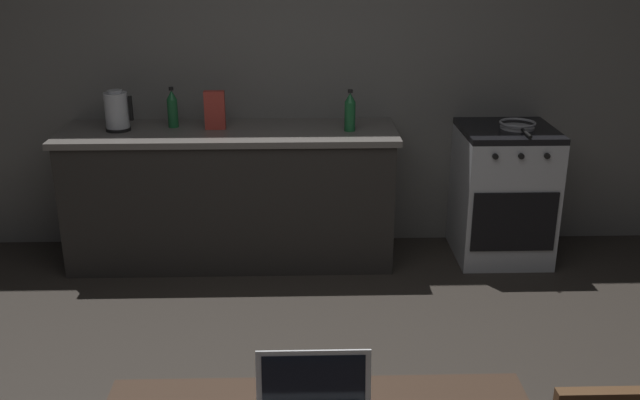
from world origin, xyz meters
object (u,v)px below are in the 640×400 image
(stove_oven, at_px, (503,193))
(frying_pan, at_px, (518,125))
(bottle, at_px, (350,112))
(electric_kettle, at_px, (117,111))
(bottle_b, at_px, (172,108))
(cereal_box, at_px, (215,110))

(stove_oven, bearing_deg, frying_pan, -28.67)
(stove_oven, xyz_separation_m, bottle, (-1.04, -0.05, 0.57))
(frying_pan, bearing_deg, electric_kettle, 179.34)
(frying_pan, height_order, bottle_b, bottle_b)
(bottle, height_order, cereal_box, bottle)
(stove_oven, distance_m, bottle, 1.19)
(bottle, distance_m, cereal_box, 0.86)
(bottle_b, bearing_deg, stove_oven, -2.17)
(stove_oven, height_order, bottle, bottle)
(electric_kettle, relative_size, cereal_box, 1.05)
(bottle_b, bearing_deg, frying_pan, -2.82)
(bottle, bearing_deg, bottle_b, 173.49)
(bottle, xyz_separation_m, cereal_box, (-0.86, 0.07, -0.00))
(stove_oven, xyz_separation_m, bottle_b, (-2.18, 0.08, 0.57))
(bottle_b, bearing_deg, bottle, -6.51)
(electric_kettle, bearing_deg, stove_oven, -0.06)
(stove_oven, relative_size, bottle, 3.38)
(frying_pan, relative_size, bottle_b, 1.56)
(cereal_box, height_order, bottle_b, bottle_b)
(bottle, bearing_deg, frying_pan, 1.09)
(electric_kettle, bearing_deg, bottle_b, 13.37)
(stove_oven, height_order, cereal_box, cereal_box)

